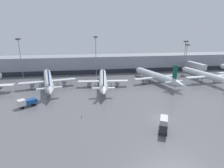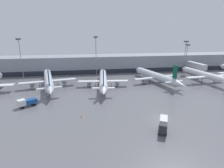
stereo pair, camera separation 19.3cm
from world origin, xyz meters
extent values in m
plane|color=slate|center=(0.00, 0.00, 0.00)|extent=(320.00, 320.00, 0.00)
cube|color=gray|center=(0.00, 62.00, 4.50)|extent=(160.00, 16.00, 9.00)
cube|color=#1E232D|center=(0.00, 53.95, 1.20)|extent=(156.80, 0.10, 2.40)
cube|color=#BCBCC1|center=(40.52, 46.18, 4.60)|extent=(2.60, 15.64, 2.80)
cylinder|color=#3F4247|center=(40.52, 38.96, 1.60)|extent=(0.44, 0.44, 3.20)
cylinder|color=white|center=(-10.86, 30.78, 2.77)|extent=(5.80, 28.36, 2.97)
cone|color=white|center=(-9.27, 46.43, 2.77)|extent=(3.14, 3.54, 2.82)
cone|color=white|center=(-12.51, 14.53, 2.77)|extent=(3.11, 4.71, 2.68)
cube|color=white|center=(-10.93, 30.08, 2.18)|extent=(20.30, 4.27, 0.44)
cube|color=white|center=(-12.17, 17.87, 3.07)|extent=(7.75, 2.02, 0.35)
cube|color=navy|center=(-12.17, 17.87, 6.58)|extent=(0.56, 2.04, 5.83)
cylinder|color=slate|center=(-16.55, 30.65, 1.28)|extent=(1.88, 2.62, 1.64)
cylinder|color=slate|center=(-5.31, 29.51, 1.28)|extent=(1.88, 2.62, 1.64)
cylinder|color=#2D2D33|center=(-9.93, 39.90, 0.72)|extent=(0.20, 0.20, 1.44)
cylinder|color=#2D2D33|center=(-14.21, 29.70, 0.72)|extent=(0.20, 0.20, 1.44)
cylinder|color=#2D2D33|center=(-7.79, 29.05, 0.72)|extent=(0.20, 0.20, 1.44)
cone|color=silver|center=(-55.79, 45.72, 3.10)|extent=(2.91, 3.35, 2.84)
cylinder|color=silver|center=(34.27, 28.96, 3.36)|extent=(5.10, 28.59, 2.62)
cone|color=silver|center=(32.89, 44.57, 3.36)|extent=(2.73, 3.09, 2.49)
cube|color=silver|center=(34.33, 28.25, 2.83)|extent=(20.37, 4.13, 0.44)
cylinder|color=slate|center=(28.68, 27.75, 2.04)|extent=(1.66, 2.72, 1.44)
cylinder|color=slate|center=(39.97, 28.74, 2.04)|extent=(1.66, 2.72, 1.44)
cylinder|color=#2D2D33|center=(33.45, 38.17, 1.09)|extent=(0.20, 0.20, 2.18)
cylinder|color=#2D2D33|center=(31.16, 27.25, 1.09)|extent=(0.20, 0.20, 2.18)
cylinder|color=#2D2D33|center=(37.62, 27.82, 1.09)|extent=(0.20, 0.20, 2.18)
cylinder|color=silver|center=(-32.79, 33.23, 3.07)|extent=(9.19, 29.73, 3.01)
cone|color=silver|center=(-36.26, 49.39, 3.07)|extent=(3.49, 3.83, 2.86)
cone|color=silver|center=(-29.20, 16.47, 3.07)|extent=(3.59, 4.98, 2.71)
cube|color=silver|center=(-32.64, 32.50, 2.47)|extent=(21.60, 7.02, 0.44)
cube|color=silver|center=(-29.92, 19.84, 3.37)|extent=(8.30, 3.12, 0.35)
cube|color=navy|center=(-29.92, 19.84, 6.78)|extent=(0.83, 2.32, 5.62)
cylinder|color=slate|center=(-38.54, 31.23, 1.56)|extent=(2.21, 3.09, 1.65)
cylinder|color=slate|center=(-26.74, 33.76, 1.56)|extent=(2.21, 3.09, 1.65)
cylinder|color=#2D2D33|center=(-34.82, 42.68, 0.86)|extent=(0.20, 0.20, 1.72)
cylinder|color=#2D2D33|center=(-35.85, 31.05, 0.86)|extent=(0.20, 0.20, 1.72)
cylinder|color=#2D2D33|center=(-29.11, 32.49, 0.86)|extent=(0.20, 0.20, 1.72)
cone|color=silver|center=(59.54, 49.87, 3.20)|extent=(2.73, 3.10, 2.55)
cylinder|color=silver|center=(12.54, 33.37, 2.85)|extent=(9.11, 26.60, 3.20)
cone|color=silver|center=(9.14, 48.02, 2.85)|extent=(3.75, 4.11, 3.04)
cone|color=silver|center=(16.08, 18.09, 2.85)|extent=(3.89, 5.32, 2.88)
cube|color=silver|center=(12.69, 32.72, 2.21)|extent=(20.80, 6.91, 0.44)
cube|color=silver|center=(15.30, 21.47, 3.17)|extent=(8.00, 3.02, 0.35)
cube|color=#0C5138|center=(15.30, 21.47, 6.65)|extent=(0.81, 2.07, 5.69)
cylinder|color=slate|center=(7.00, 31.41, 1.24)|extent=(2.28, 2.83, 1.76)
cylinder|color=slate|center=(18.37, 34.04, 1.24)|extent=(2.28, 2.83, 1.76)
cylinder|color=#2D2D33|center=(10.59, 41.78, 0.71)|extent=(0.20, 0.20, 1.41)
cylinder|color=#2D2D33|center=(9.59, 31.32, 0.71)|extent=(0.20, 0.20, 1.41)
cylinder|color=#2D2D33|center=(16.08, 32.83, 0.71)|extent=(0.20, 0.20, 1.41)
cube|color=silver|center=(-1.19, -4.91, 1.63)|extent=(3.03, 3.89, 1.86)
cube|color=#26282D|center=(-2.47, -7.46, 1.64)|extent=(2.35, 2.63, 1.88)
cylinder|color=black|center=(-1.85, -7.87, 0.35)|extent=(0.54, 0.74, 0.70)
cylinder|color=black|center=(-3.16, -7.21, 0.35)|extent=(0.54, 0.74, 0.70)
cylinder|color=black|center=(-0.26, -4.68, 0.35)|extent=(0.54, 0.74, 0.70)
cylinder|color=black|center=(-1.56, -4.03, 0.35)|extent=(0.54, 0.74, 0.70)
cube|color=#19478C|center=(-34.48, 13.84, 1.35)|extent=(3.84, 3.56, 1.29)
cube|color=silver|center=(-36.61, 12.34, 1.56)|extent=(2.75, 2.75, 1.73)
cylinder|color=black|center=(-36.13, 11.53, 0.35)|extent=(0.72, 0.61, 0.70)
cylinder|color=black|center=(-37.21, 13.06, 0.35)|extent=(0.72, 0.61, 0.70)
cylinder|color=black|center=(-33.47, 13.40, 0.35)|extent=(0.72, 0.61, 0.70)
cylinder|color=black|center=(-34.55, 14.93, 0.35)|extent=(0.72, 0.61, 0.70)
cone|color=orange|center=(-19.55, 3.36, 0.32)|extent=(0.37, 0.37, 0.63)
cone|color=orange|center=(36.59, 39.34, 0.28)|extent=(0.36, 0.36, 0.56)
cone|color=orange|center=(26.17, 37.46, 0.35)|extent=(0.44, 0.44, 0.69)
cylinder|color=gray|center=(-12.13, 50.69, 9.43)|extent=(0.30, 0.30, 18.86)
cube|color=#4C4C51|center=(-12.13, 50.69, 19.26)|extent=(1.80, 1.80, 0.80)
cylinder|color=gray|center=(-47.94, 51.25, 9.01)|extent=(0.30, 0.30, 18.02)
cube|color=#4C4C51|center=(-47.94, 51.25, 18.42)|extent=(1.80, 1.80, 0.80)
cylinder|color=gray|center=(36.90, 49.69, 7.36)|extent=(0.30, 0.30, 14.72)
cube|color=#4C4C51|center=(36.90, 49.69, 15.12)|extent=(1.80, 1.80, 0.80)
cylinder|color=gray|center=(35.94, 49.79, 8.25)|extent=(0.30, 0.30, 16.49)
cube|color=#4C4C51|center=(35.94, 49.79, 16.89)|extent=(1.80, 1.80, 0.80)
camera|label=1|loc=(-18.46, -38.00, 20.50)|focal=28.00mm
camera|label=2|loc=(-18.27, -38.03, 20.50)|focal=28.00mm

